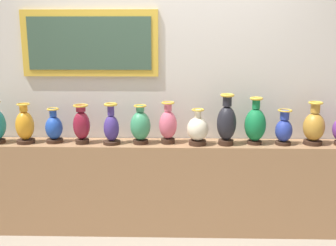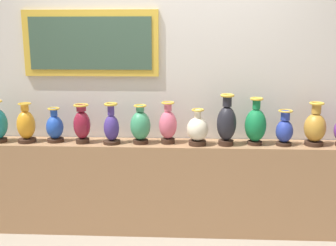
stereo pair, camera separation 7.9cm
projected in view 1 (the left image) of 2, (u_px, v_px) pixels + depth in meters
name	position (u px, v px, depth m)	size (l,w,h in m)	color
ground_plane	(168.00, 229.00, 3.66)	(12.03, 12.03, 0.00)	gray
display_shelf	(168.00, 187.00, 3.58)	(3.38, 0.33, 0.83)	#99704C
back_wall	(167.00, 78.00, 3.59)	(6.03, 0.14, 2.77)	silver
vase_amber	(25.00, 126.00, 3.45)	(0.16, 0.16, 0.35)	#382319
vase_sapphire	(54.00, 128.00, 3.47)	(0.15, 0.15, 0.31)	#382319
vase_burgundy	(82.00, 125.00, 3.43)	(0.15, 0.15, 0.35)	#382319
vase_indigo	(111.00, 127.00, 3.42)	(0.15, 0.15, 0.36)	#382319
vase_jade	(140.00, 126.00, 3.43)	(0.18, 0.18, 0.34)	#382319
vase_rose	(167.00, 125.00, 3.44)	(0.16, 0.16, 0.37)	#382319
vase_ivory	(198.00, 129.00, 3.39)	(0.19, 0.19, 0.32)	#382319
vase_onyx	(226.00, 122.00, 3.38)	(0.17, 0.17, 0.45)	#382319
vase_emerald	(255.00, 124.00, 3.41)	(0.18, 0.18, 0.41)	#382319
vase_cobalt	(284.00, 129.00, 3.40)	(0.15, 0.15, 0.31)	#382319
vase_ochre	(314.00, 127.00, 3.40)	(0.18, 0.18, 0.38)	#382319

